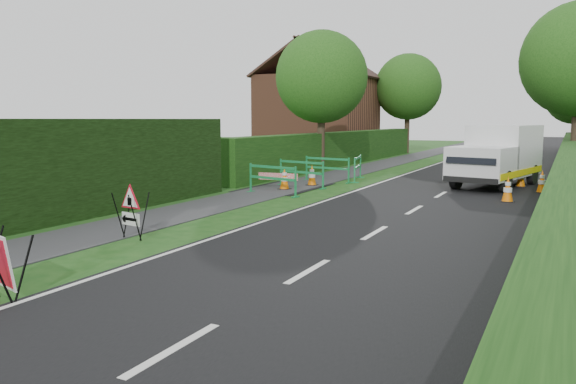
% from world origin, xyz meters
% --- Properties ---
extents(ground, '(120.00, 120.00, 0.00)m').
position_xyz_m(ground, '(0.00, 0.00, 0.00)').
color(ground, '#154212').
rests_on(ground, ground).
extents(road_surface, '(6.00, 90.00, 0.02)m').
position_xyz_m(road_surface, '(2.50, 35.00, 0.00)').
color(road_surface, black).
rests_on(road_surface, ground).
extents(footpath, '(2.00, 90.00, 0.02)m').
position_xyz_m(footpath, '(-3.00, 35.00, 0.01)').
color(footpath, '#2D2D30').
rests_on(footpath, ground).
extents(hedge_west_far, '(1.00, 24.00, 1.80)m').
position_xyz_m(hedge_west_far, '(-5.00, 22.00, 0.00)').
color(hedge_west_far, '#14380F').
rests_on(hedge_west_far, ground).
extents(hedge_east, '(1.20, 50.00, 1.50)m').
position_xyz_m(hedge_east, '(6.50, 16.00, 0.00)').
color(hedge_east, '#14380F').
rests_on(hedge_east, ground).
extents(house_west, '(7.50, 7.40, 7.88)m').
position_xyz_m(house_west, '(-10.00, 30.00, 2.90)').
color(house_west, brown).
rests_on(house_west, ground).
extents(tree_nw, '(4.40, 4.40, 6.70)m').
position_xyz_m(tree_nw, '(-4.60, 18.00, 4.48)').
color(tree_nw, '#2D2116').
rests_on(tree_nw, ground).
extents(tree_fw, '(4.80, 4.80, 7.24)m').
position_xyz_m(tree_fw, '(-4.60, 34.00, 4.83)').
color(tree_fw, '#2D2116').
rests_on(tree_fw, ground).
extents(tree_fe, '(4.20, 4.20, 6.33)m').
position_xyz_m(tree_fe, '(6.40, 38.00, 4.22)').
color(tree_fe, '#2D2116').
rests_on(tree_fe, ground).
extents(triangle_sign, '(0.77, 0.77, 0.98)m').
position_xyz_m(triangle_sign, '(-1.84, 1.61, 0.68)').
color(triangle_sign, black).
rests_on(triangle_sign, ground).
extents(works_van, '(2.94, 5.25, 2.27)m').
position_xyz_m(works_van, '(3.86, 14.88, 1.20)').
color(works_van, silver).
rests_on(works_van, ground).
extents(traffic_cone_0, '(0.38, 0.38, 0.79)m').
position_xyz_m(traffic_cone_0, '(4.62, 10.79, 0.39)').
color(traffic_cone_0, black).
rests_on(traffic_cone_0, ground).
extents(traffic_cone_1, '(0.38, 0.38, 0.79)m').
position_xyz_m(traffic_cone_1, '(5.44, 13.58, 0.39)').
color(traffic_cone_1, black).
rests_on(traffic_cone_1, ground).
extents(traffic_cone_2, '(0.38, 0.38, 0.79)m').
position_xyz_m(traffic_cone_2, '(4.67, 15.10, 0.39)').
color(traffic_cone_2, black).
rests_on(traffic_cone_2, ground).
extents(traffic_cone_3, '(0.38, 0.38, 0.79)m').
position_xyz_m(traffic_cone_3, '(-2.78, 10.50, 0.39)').
color(traffic_cone_3, black).
rests_on(traffic_cone_3, ground).
extents(traffic_cone_4, '(0.38, 0.38, 0.79)m').
position_xyz_m(traffic_cone_4, '(-2.40, 12.04, 0.39)').
color(traffic_cone_4, black).
rests_on(traffic_cone_4, ground).
extents(ped_barrier_0, '(2.08, 0.84, 1.00)m').
position_xyz_m(ped_barrier_0, '(-2.52, 9.11, 0.63)').
color(ped_barrier_0, '#178040').
rests_on(ped_barrier_0, ground).
extents(ped_barrier_1, '(2.08, 0.83, 1.00)m').
position_xyz_m(ped_barrier_1, '(-2.57, 11.46, 0.63)').
color(ped_barrier_1, '#178040').
rests_on(ped_barrier_1, ground).
extents(ped_barrier_2, '(2.09, 0.70, 1.00)m').
position_xyz_m(ped_barrier_2, '(-2.42, 13.57, 0.63)').
color(ped_barrier_2, '#178040').
rests_on(ped_barrier_2, ground).
extents(ped_barrier_3, '(0.80, 2.09, 1.00)m').
position_xyz_m(ped_barrier_3, '(-1.50, 14.61, 0.63)').
color(ped_barrier_3, '#178040').
rests_on(ped_barrier_3, ground).
extents(redwhite_plank, '(1.50, 0.20, 0.25)m').
position_xyz_m(redwhite_plank, '(-3.06, 10.56, 0.00)').
color(redwhite_plank, red).
rests_on(redwhite_plank, ground).
extents(hatchback_car, '(2.71, 4.15, 1.31)m').
position_xyz_m(hatchback_car, '(2.09, 27.52, 0.66)').
color(hatchback_car, silver).
rests_on(hatchback_car, ground).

